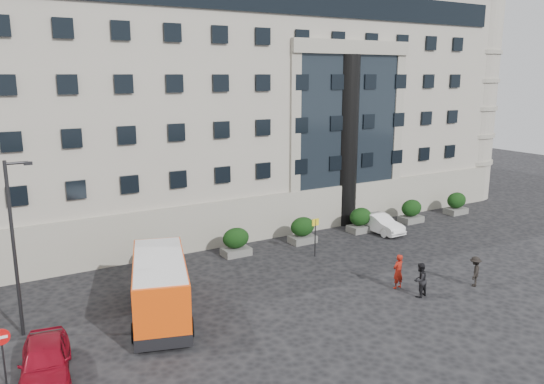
{
  "coord_description": "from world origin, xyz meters",
  "views": [
    {
      "loc": [
        -13.47,
        -21.71,
        11.53
      ],
      "look_at": [
        1.47,
        3.63,
        5.0
      ],
      "focal_mm": 35.0,
      "sensor_mm": 36.0,
      "label": 1
    }
  ],
  "objects_px": {
    "hedge_a": "(159,255)",
    "minibus": "(160,286)",
    "hedge_c": "(303,230)",
    "pedestrian_c": "(475,271)",
    "hedge_b": "(236,242)",
    "no_entry_sign": "(2,345)",
    "parked_car_a": "(45,361)",
    "hedge_d": "(360,220)",
    "hedge_f": "(456,203)",
    "bus_stop_sign": "(315,231)",
    "pedestrian_a": "(398,271)",
    "hedge_e": "(411,211)",
    "pedestrian_b": "(420,280)",
    "white_taxi": "(379,223)",
    "street_lamp": "(15,243)"
  },
  "relations": [
    {
      "from": "hedge_a",
      "to": "minibus",
      "type": "relative_size",
      "value": 0.25
    },
    {
      "from": "hedge_c",
      "to": "pedestrian_c",
      "type": "xyz_separation_m",
      "value": [
        3.92,
        -11.34,
        -0.07
      ]
    },
    {
      "from": "hedge_b",
      "to": "no_entry_sign",
      "type": "bearing_deg",
      "value": -148.1
    },
    {
      "from": "no_entry_sign",
      "to": "parked_car_a",
      "type": "relative_size",
      "value": 0.51
    },
    {
      "from": "hedge_d",
      "to": "hedge_f",
      "type": "bearing_deg",
      "value": 0.0
    },
    {
      "from": "hedge_a",
      "to": "minibus",
      "type": "height_order",
      "value": "minibus"
    },
    {
      "from": "bus_stop_sign",
      "to": "hedge_b",
      "type": "bearing_deg",
      "value": 146.93
    },
    {
      "from": "hedge_a",
      "to": "pedestrian_c",
      "type": "height_order",
      "value": "hedge_a"
    },
    {
      "from": "hedge_d",
      "to": "pedestrian_a",
      "type": "relative_size",
      "value": 0.94
    },
    {
      "from": "hedge_c",
      "to": "pedestrian_c",
      "type": "distance_m",
      "value": 12.0
    },
    {
      "from": "hedge_e",
      "to": "pedestrian_b",
      "type": "height_order",
      "value": "pedestrian_b"
    },
    {
      "from": "hedge_a",
      "to": "pedestrian_b",
      "type": "relative_size",
      "value": 0.99
    },
    {
      "from": "minibus",
      "to": "bus_stop_sign",
      "type": "bearing_deg",
      "value": 33.96
    },
    {
      "from": "hedge_e",
      "to": "hedge_f",
      "type": "relative_size",
      "value": 1.0
    },
    {
      "from": "bus_stop_sign",
      "to": "parked_car_a",
      "type": "height_order",
      "value": "bus_stop_sign"
    },
    {
      "from": "hedge_b",
      "to": "hedge_d",
      "type": "distance_m",
      "value": 10.4
    },
    {
      "from": "pedestrian_b",
      "to": "bus_stop_sign",
      "type": "bearing_deg",
      "value": -91.43
    },
    {
      "from": "hedge_a",
      "to": "white_taxi",
      "type": "height_order",
      "value": "hedge_a"
    },
    {
      "from": "parked_car_a",
      "to": "hedge_d",
      "type": "bearing_deg",
      "value": 30.94
    },
    {
      "from": "hedge_c",
      "to": "pedestrian_c",
      "type": "relative_size",
      "value": 1.07
    },
    {
      "from": "bus_stop_sign",
      "to": "white_taxi",
      "type": "distance_m",
      "value": 7.59
    },
    {
      "from": "pedestrian_b",
      "to": "hedge_d",
      "type": "bearing_deg",
      "value": -124.09
    },
    {
      "from": "hedge_f",
      "to": "pedestrian_b",
      "type": "bearing_deg",
      "value": -144.86
    },
    {
      "from": "bus_stop_sign",
      "to": "pedestrian_b",
      "type": "xyz_separation_m",
      "value": [
        1.12,
        -8.02,
        -0.8
      ]
    },
    {
      "from": "street_lamp",
      "to": "no_entry_sign",
      "type": "distance_m",
      "value": 4.98
    },
    {
      "from": "hedge_f",
      "to": "hedge_c",
      "type": "bearing_deg",
      "value": 180.0
    },
    {
      "from": "hedge_a",
      "to": "street_lamp",
      "type": "distance_m",
      "value": 9.89
    },
    {
      "from": "hedge_a",
      "to": "hedge_b",
      "type": "height_order",
      "value": "same"
    },
    {
      "from": "street_lamp",
      "to": "pedestrian_c",
      "type": "relative_size",
      "value": 4.67
    },
    {
      "from": "white_taxi",
      "to": "minibus",
      "type": "bearing_deg",
      "value": -165.65
    },
    {
      "from": "hedge_b",
      "to": "white_taxi",
      "type": "bearing_deg",
      "value": -3.96
    },
    {
      "from": "street_lamp",
      "to": "hedge_f",
      "type": "bearing_deg",
      "value": 8.05
    },
    {
      "from": "hedge_b",
      "to": "hedge_e",
      "type": "distance_m",
      "value": 15.6
    },
    {
      "from": "hedge_d",
      "to": "bus_stop_sign",
      "type": "distance_m",
      "value": 6.76
    },
    {
      "from": "minibus",
      "to": "pedestrian_a",
      "type": "distance_m",
      "value": 12.83
    },
    {
      "from": "hedge_a",
      "to": "bus_stop_sign",
      "type": "relative_size",
      "value": 0.73
    },
    {
      "from": "hedge_f",
      "to": "hedge_b",
      "type": "bearing_deg",
      "value": 180.0
    },
    {
      "from": "pedestrian_a",
      "to": "pedestrian_b",
      "type": "height_order",
      "value": "pedestrian_a"
    },
    {
      "from": "hedge_c",
      "to": "parked_car_a",
      "type": "bearing_deg",
      "value": -153.01
    },
    {
      "from": "hedge_d",
      "to": "hedge_e",
      "type": "bearing_deg",
      "value": 0.0
    },
    {
      "from": "hedge_c",
      "to": "pedestrian_a",
      "type": "xyz_separation_m",
      "value": [
        0.02,
        -9.4,
        0.05
      ]
    },
    {
      "from": "white_taxi",
      "to": "pedestrian_a",
      "type": "xyz_separation_m",
      "value": [
        -6.33,
        -8.6,
        0.29
      ]
    },
    {
      "from": "hedge_d",
      "to": "pedestrian_c",
      "type": "distance_m",
      "value": 11.42
    },
    {
      "from": "hedge_e",
      "to": "street_lamp",
      "type": "relative_size",
      "value": 0.23
    },
    {
      "from": "street_lamp",
      "to": "parked_car_a",
      "type": "relative_size",
      "value": 1.75
    },
    {
      "from": "hedge_a",
      "to": "no_entry_sign",
      "type": "relative_size",
      "value": 0.79
    },
    {
      "from": "hedge_c",
      "to": "hedge_e",
      "type": "height_order",
      "value": "same"
    },
    {
      "from": "hedge_e",
      "to": "pedestrian_c",
      "type": "xyz_separation_m",
      "value": [
        -6.48,
        -11.34,
        -0.07
      ]
    },
    {
      "from": "street_lamp",
      "to": "bus_stop_sign",
      "type": "bearing_deg",
      "value": 6.54
    },
    {
      "from": "street_lamp",
      "to": "no_entry_sign",
      "type": "xyz_separation_m",
      "value": [
        -1.06,
        -4.04,
        -2.72
      ]
    }
  ]
}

